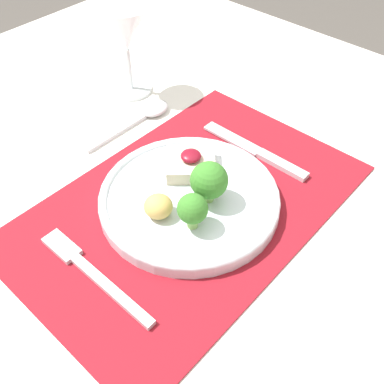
{
  "coord_description": "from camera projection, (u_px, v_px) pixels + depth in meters",
  "views": [
    {
      "loc": [
        -0.31,
        -0.28,
        1.21
      ],
      "look_at": [
        0.0,
        -0.0,
        0.79
      ],
      "focal_mm": 42.0,
      "sensor_mm": 36.0,
      "label": 1
    }
  ],
  "objects": [
    {
      "name": "dining_table",
      "position": [
        190.0,
        246.0,
        0.68
      ],
      "size": [
        1.13,
        1.28,
        0.76
      ],
      "color": "white",
      "rests_on": "ground_plane"
    },
    {
      "name": "placemat",
      "position": [
        189.0,
        205.0,
        0.61
      ],
      "size": [
        0.48,
        0.31,
        0.0
      ],
      "primitive_type": "cube",
      "color": "maroon",
      "rests_on": "dining_table"
    },
    {
      "name": "dinner_plate",
      "position": [
        192.0,
        194.0,
        0.6
      ],
      "size": [
        0.24,
        0.24,
        0.08
      ],
      "color": "silver",
      "rests_on": "placemat"
    },
    {
      "name": "fork",
      "position": [
        89.0,
        270.0,
        0.53
      ],
      "size": [
        0.02,
        0.19,
        0.01
      ],
      "rotation": [
        0.0,
        0.0,
        -0.05
      ],
      "color": "silver",
      "rests_on": "placemat"
    },
    {
      "name": "knife",
      "position": [
        261.0,
        154.0,
        0.68
      ],
      "size": [
        0.02,
        0.19,
        0.01
      ],
      "rotation": [
        0.0,
        0.0,
        -0.03
      ],
      "color": "silver",
      "rests_on": "placemat"
    },
    {
      "name": "spoon",
      "position": [
        147.0,
        113.0,
        0.75
      ],
      "size": [
        0.17,
        0.04,
        0.02
      ],
      "rotation": [
        0.0,
        0.0,
        -0.05
      ],
      "color": "silver",
      "rests_on": "dining_table"
    },
    {
      "name": "wine_glass_near",
      "position": [
        125.0,
        33.0,
        0.73
      ],
      "size": [
        0.08,
        0.08,
        0.15
      ],
      "color": "white",
      "rests_on": "dining_table"
    }
  ]
}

